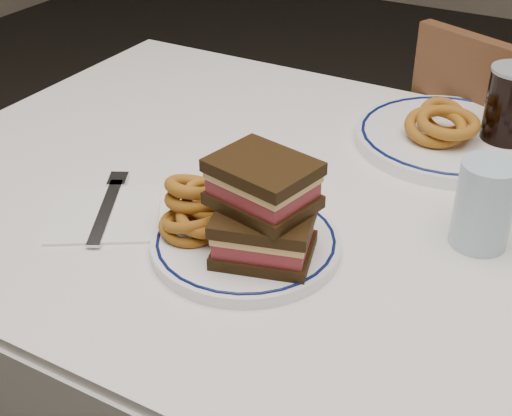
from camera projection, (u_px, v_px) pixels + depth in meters
The scene contains 9 objects.
dining_table at pixel (322, 260), 1.06m from camera, with size 1.27×0.87×0.75m.
main_plate at pixel (246, 243), 0.90m from camera, with size 0.24×0.24×0.02m.
reuben_sandwich at pixel (263, 209), 0.84m from camera, with size 0.14×0.13×0.12m.
onion_rings_main at pixel (197, 208), 0.90m from camera, with size 0.10×0.10×0.08m.
ketchup_ramekin at pixel (276, 188), 0.96m from camera, with size 0.06×0.06×0.03m.
water_glass at pixel (484, 205), 0.88m from camera, with size 0.07×0.07×0.12m, color #ABCBDC.
far_plate at pixel (450, 137), 1.14m from camera, with size 0.30×0.30×0.02m.
onion_rings_far at pixel (442, 122), 1.12m from camera, with size 0.12×0.16×0.07m.
napkin_fork at pixel (107, 212), 0.97m from camera, with size 0.20×0.20×0.01m.
Camera 1 is at (0.33, -0.79, 1.27)m, focal length 50.00 mm.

